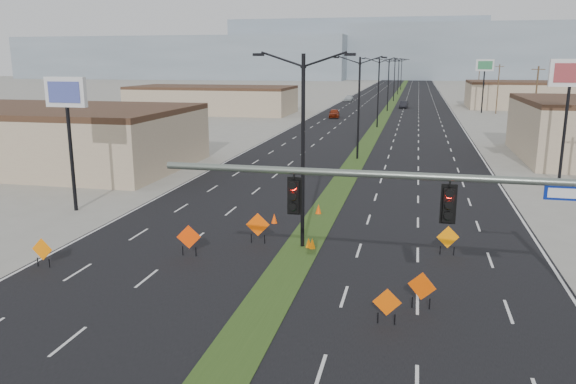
% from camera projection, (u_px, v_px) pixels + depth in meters
% --- Properties ---
extents(ground, '(600.00, 600.00, 0.00)m').
position_uv_depth(ground, '(230.00, 362.00, 18.45)').
color(ground, gray).
rests_on(ground, ground).
extents(road_surface, '(25.00, 400.00, 0.02)m').
position_uv_depth(road_surface, '(388.00, 110.00, 113.38)').
color(road_surface, black).
rests_on(road_surface, ground).
extents(median_strip, '(2.00, 400.00, 0.04)m').
position_uv_depth(median_strip, '(388.00, 110.00, 113.38)').
color(median_strip, '#2D4719').
rests_on(median_strip, ground).
extents(building_sw_far, '(30.00, 14.00, 4.50)m').
position_uv_depth(building_sw_far, '(212.00, 101.00, 105.54)').
color(building_sw_far, tan).
rests_on(building_sw_far, ground).
extents(mesa_west, '(180.00, 50.00, 22.00)m').
position_uv_depth(mesa_west, '(185.00, 58.00, 307.65)').
color(mesa_west, gray).
rests_on(mesa_west, ground).
extents(mesa_center, '(220.00, 50.00, 28.00)m').
position_uv_depth(mesa_center, '(487.00, 52.00, 291.38)').
color(mesa_center, gray).
rests_on(mesa_center, ground).
extents(mesa_backdrop, '(140.00, 50.00, 32.00)m').
position_uv_depth(mesa_backdrop, '(357.00, 49.00, 325.03)').
color(mesa_backdrop, gray).
rests_on(mesa_backdrop, ground).
extents(signal_mast, '(16.30, 0.60, 8.00)m').
position_uv_depth(signal_mast, '(510.00, 221.00, 17.41)').
color(signal_mast, slate).
rests_on(signal_mast, ground).
extents(streetlight_0, '(5.15, 0.24, 10.02)m').
position_uv_depth(streetlight_0, '(303.00, 146.00, 28.61)').
color(streetlight_0, black).
rests_on(streetlight_0, ground).
extents(streetlight_1, '(5.15, 0.24, 10.02)m').
position_uv_depth(streetlight_1, '(359.00, 105.00, 55.19)').
color(streetlight_1, black).
rests_on(streetlight_1, ground).
extents(streetlight_2, '(5.15, 0.24, 10.02)m').
position_uv_depth(streetlight_2, '(378.00, 90.00, 81.76)').
color(streetlight_2, black).
rests_on(streetlight_2, ground).
extents(streetlight_3, '(5.15, 0.24, 10.02)m').
position_uv_depth(streetlight_3, '(388.00, 83.00, 108.34)').
color(streetlight_3, black).
rests_on(streetlight_3, ground).
extents(streetlight_4, '(5.15, 0.24, 10.02)m').
position_uv_depth(streetlight_4, '(394.00, 79.00, 134.92)').
color(streetlight_4, black).
rests_on(streetlight_4, ground).
extents(streetlight_5, '(5.15, 0.24, 10.02)m').
position_uv_depth(streetlight_5, '(398.00, 76.00, 161.50)').
color(streetlight_5, black).
rests_on(streetlight_5, ground).
extents(streetlight_6, '(5.15, 0.24, 10.02)m').
position_uv_depth(streetlight_6, '(401.00, 73.00, 188.08)').
color(streetlight_6, black).
rests_on(streetlight_6, ground).
extents(utility_pole_1, '(1.60, 0.20, 9.00)m').
position_uv_depth(utility_pole_1, '(535.00, 101.00, 70.02)').
color(utility_pole_1, '#4C3823').
rests_on(utility_pole_1, ground).
extents(utility_pole_2, '(1.60, 0.20, 9.00)m').
position_uv_depth(utility_pole_2, '(498.00, 88.00, 103.24)').
color(utility_pole_2, '#4C3823').
rests_on(utility_pole_2, ground).
extents(utility_pole_3, '(1.60, 0.20, 9.00)m').
position_uv_depth(utility_pole_3, '(479.00, 82.00, 136.47)').
color(utility_pole_3, '#4C3823').
rests_on(utility_pole_3, ground).
extents(car_left, '(2.19, 4.52, 1.49)m').
position_uv_depth(car_left, '(334.00, 113.00, 97.13)').
color(car_left, maroon).
rests_on(car_left, ground).
extents(car_mid, '(1.75, 4.41, 1.43)m').
position_uv_depth(car_mid, '(404.00, 105.00, 116.46)').
color(car_mid, black).
rests_on(car_mid, ground).
extents(car_far, '(2.18, 4.66, 1.32)m').
position_uv_depth(car_far, '(349.00, 98.00, 136.68)').
color(car_far, silver).
rests_on(car_far, ground).
extents(construction_sign_0, '(1.09, 0.06, 1.45)m').
position_uv_depth(construction_sign_0, '(42.00, 250.00, 26.71)').
color(construction_sign_0, orange).
rests_on(construction_sign_0, ground).
extents(construction_sign_1, '(1.27, 0.25, 1.70)m').
position_uv_depth(construction_sign_1, '(258.00, 226.00, 30.16)').
color(construction_sign_1, '#F35105').
rests_on(construction_sign_1, ground).
extents(construction_sign_2, '(1.20, 0.32, 1.63)m').
position_uv_depth(construction_sign_2, '(189.00, 238.00, 28.22)').
color(construction_sign_2, '#FB3F05').
rests_on(construction_sign_2, ground).
extents(construction_sign_3, '(1.13, 0.32, 1.54)m').
position_uv_depth(construction_sign_3, '(448.00, 238.00, 28.36)').
color(construction_sign_3, orange).
rests_on(construction_sign_3, ground).
extents(construction_sign_4, '(1.07, 0.14, 1.43)m').
position_uv_depth(construction_sign_4, '(387.00, 304.00, 20.89)').
color(construction_sign_4, '#E15004').
rests_on(construction_sign_4, ground).
extents(construction_sign_5, '(1.11, 0.42, 1.55)m').
position_uv_depth(construction_sign_5, '(422.00, 288.00, 22.18)').
color(construction_sign_5, '#D84604').
rests_on(construction_sign_5, ground).
extents(cone_0, '(0.49, 0.49, 0.62)m').
position_uv_depth(cone_0, '(274.00, 218.00, 34.06)').
color(cone_0, '#FF4A05').
rests_on(cone_0, ground).
extents(cone_1, '(0.41, 0.41, 0.57)m').
position_uv_depth(cone_1, '(309.00, 243.00, 29.57)').
color(cone_1, orange).
rests_on(cone_1, ground).
extents(cone_2, '(0.39, 0.39, 0.61)m').
position_uv_depth(cone_2, '(312.00, 244.00, 29.40)').
color(cone_2, orange).
rests_on(cone_2, ground).
extents(cone_3, '(0.53, 0.53, 0.67)m').
position_uv_depth(cone_3, '(318.00, 209.00, 36.09)').
color(cone_3, '#FF4B05').
rests_on(cone_3, ground).
extents(pole_sign_west, '(2.84, 0.49, 8.67)m').
position_uv_depth(pole_sign_west, '(67.00, 103.00, 35.54)').
color(pole_sign_west, black).
rests_on(pole_sign_west, ground).
extents(pole_sign_east_near, '(3.20, 0.45, 9.79)m').
position_uv_depth(pole_sign_east_near, '(570.00, 82.00, 43.74)').
color(pole_sign_east_near, black).
rests_on(pole_sign_east_near, ground).
extents(pole_sign_east_far, '(3.20, 1.21, 9.89)m').
position_uv_depth(pole_sign_east_far, '(485.00, 69.00, 104.09)').
color(pole_sign_east_far, black).
rests_on(pole_sign_east_far, ground).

